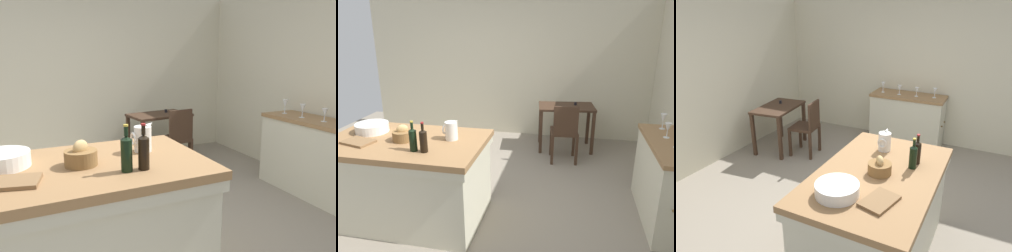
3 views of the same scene
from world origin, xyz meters
TOP-DOWN VIEW (x-y plane):
  - ground_plane at (0.00, 0.00)m, footprint 6.76×6.76m
  - wall_back at (0.00, 2.60)m, footprint 5.32×0.12m
  - island_table at (-0.49, -0.44)m, footprint 1.66×1.04m
  - side_cabinet at (2.26, 0.08)m, footprint 0.52×1.25m
  - writing_desk at (1.11, 1.95)m, footprint 0.96×0.67m
  - wooden_chair at (1.11, 1.39)m, footprint 0.45×0.45m
  - pitcher at (-0.02, -0.32)m, footprint 0.17×0.13m
  - wash_bowl at (-0.97, -0.28)m, footprint 0.36×0.36m
  - bread_basket at (-0.50, -0.45)m, footprint 0.21×0.21m
  - cutting_board at (-0.91, -0.61)m, footprint 0.35×0.28m
  - wine_bottle_dark at (-0.15, -0.70)m, footprint 0.07×0.07m
  - wine_bottle_amber at (-0.26, -0.69)m, footprint 0.07×0.07m
  - wine_glass_middle at (2.21, 0.22)m, footprint 0.07×0.07m
  - wine_glass_right at (2.23, 0.53)m, footprint 0.07×0.07m

SIDE VIEW (x-z plane):
  - ground_plane at x=0.00m, z-range 0.00..0.00m
  - side_cabinet at x=2.26m, z-range 0.00..0.90m
  - island_table at x=-0.49m, z-range 0.03..0.94m
  - wooden_chair at x=1.11m, z-range 0.04..0.95m
  - writing_desk at x=1.11m, z-range 0.23..1.03m
  - cutting_board at x=-0.91m, z-range 0.91..0.93m
  - wash_bowl at x=-0.97m, z-range 0.91..1.01m
  - bread_basket at x=-0.50m, z-range 0.89..1.06m
  - pitcher at x=-0.02m, z-range 0.89..1.13m
  - wine_glass_middle at x=2.21m, z-range 0.93..1.09m
  - wine_glass_right at x=2.23m, z-range 0.93..1.11m
  - wine_bottle_dark at x=-0.15m, z-range 0.88..1.18m
  - wine_bottle_amber at x=-0.26m, z-range 0.88..1.18m
  - wall_back at x=0.00m, z-range 0.00..2.60m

